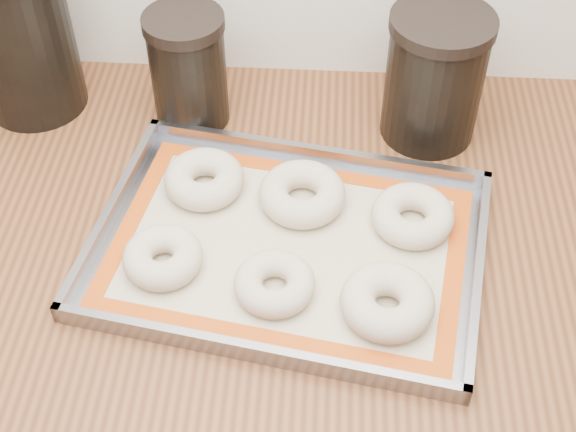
# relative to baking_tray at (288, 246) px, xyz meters

# --- Properties ---
(cabinet) EXTENTS (3.00, 0.65, 0.86)m
(cabinet) POSITION_rel_baking_tray_xyz_m (-0.11, 0.04, -0.48)
(cabinet) COLOR slate
(cabinet) RESTS_ON floor
(countertop) EXTENTS (3.06, 0.68, 0.04)m
(countertop) POSITION_rel_baking_tray_xyz_m (-0.11, 0.04, -0.03)
(countertop) COLOR brown
(countertop) RESTS_ON cabinet
(baking_tray) EXTENTS (0.51, 0.40, 0.03)m
(baking_tray) POSITION_rel_baking_tray_xyz_m (0.00, 0.00, 0.00)
(baking_tray) COLOR gray
(baking_tray) RESTS_ON countertop
(baking_mat) EXTENTS (0.46, 0.36, 0.00)m
(baking_mat) POSITION_rel_baking_tray_xyz_m (0.00, 0.00, -0.00)
(baking_mat) COLOR #C6B793
(baking_mat) RESTS_ON baking_tray
(bagel_front_left) EXTENTS (0.13, 0.13, 0.04)m
(bagel_front_left) POSITION_rel_baking_tray_xyz_m (-0.14, -0.04, 0.02)
(bagel_front_left) COLOR beige
(bagel_front_left) RESTS_ON baking_mat
(bagel_front_mid) EXTENTS (0.10, 0.10, 0.03)m
(bagel_front_mid) POSITION_rel_baking_tray_xyz_m (-0.01, -0.07, 0.01)
(bagel_front_mid) COLOR beige
(bagel_front_mid) RESTS_ON baking_mat
(bagel_front_right) EXTENTS (0.12, 0.12, 0.04)m
(bagel_front_right) POSITION_rel_baking_tray_xyz_m (0.12, -0.09, 0.02)
(bagel_front_right) COLOR beige
(bagel_front_right) RESTS_ON baking_mat
(bagel_back_left) EXTENTS (0.10, 0.10, 0.04)m
(bagel_back_left) POSITION_rel_baking_tray_xyz_m (-0.11, 0.09, 0.02)
(bagel_back_left) COLOR beige
(bagel_back_left) RESTS_ON baking_mat
(bagel_back_mid) EXTENTS (0.13, 0.13, 0.04)m
(bagel_back_mid) POSITION_rel_baking_tray_xyz_m (0.01, 0.07, 0.02)
(bagel_back_mid) COLOR beige
(bagel_back_mid) RESTS_ON baking_mat
(bagel_back_right) EXTENTS (0.11, 0.11, 0.04)m
(bagel_back_right) POSITION_rel_baking_tray_xyz_m (0.15, 0.04, 0.02)
(bagel_back_right) COLOR beige
(bagel_back_right) RESTS_ON baking_mat
(canister_left) EXTENTS (0.15, 0.15, 0.23)m
(canister_left) POSITION_rel_baking_tray_xyz_m (-0.38, 0.26, 0.11)
(canister_left) COLOR black
(canister_left) RESTS_ON countertop
(canister_mid) EXTENTS (0.11, 0.11, 0.17)m
(canister_mid) POSITION_rel_baking_tray_xyz_m (-0.15, 0.24, 0.08)
(canister_mid) COLOR black
(canister_mid) RESTS_ON countertop
(canister_right) EXTENTS (0.14, 0.14, 0.18)m
(canister_right) POSITION_rel_baking_tray_xyz_m (0.18, 0.23, 0.09)
(canister_right) COLOR black
(canister_right) RESTS_ON countertop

